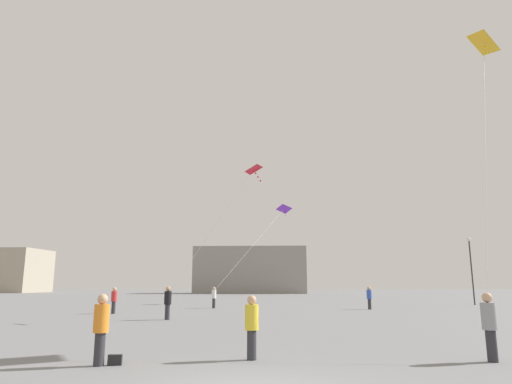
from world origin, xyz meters
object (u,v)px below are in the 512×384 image
(kite_amber_delta, at_px, (487,45))
(building_left_hall, at_px, (8,271))
(kite_violet_delta, at_px, (285,211))
(person_in_grey, at_px, (492,324))
(kite_crimson_delta, at_px, (253,172))
(person_in_black, at_px, (170,301))
(handbag_beside_flyer, at_px, (117,360))
(person_in_red, at_px, (116,299))
(person_in_yellow, at_px, (254,324))
(lamppost_east, at_px, (473,260))
(person_in_blue, at_px, (371,297))
(building_centre_hall, at_px, (252,270))
(person_in_orange, at_px, (103,326))
(person_in_white, at_px, (216,296))

(kite_amber_delta, xyz_separation_m, building_left_hall, (-63.73, 85.56, -6.06))
(kite_violet_delta, bearing_deg, building_left_hall, 136.26)
(building_left_hall, bearing_deg, kite_violet_delta, -43.74)
(person_in_grey, xyz_separation_m, kite_violet_delta, (-3.07, 34.16, 8.31))
(kite_crimson_delta, height_order, kite_violet_delta, kite_violet_delta)
(person_in_black, distance_m, kite_violet_delta, 23.68)
(kite_crimson_delta, xyz_separation_m, handbag_beside_flyer, (-3.08, -13.76, -7.97))
(person_in_red, relative_size, person_in_yellow, 1.04)
(person_in_grey, relative_size, lamppost_east, 0.27)
(person_in_blue, xyz_separation_m, kite_violet_delta, (-5.75, 10.97, 8.30))
(building_left_hall, bearing_deg, building_centre_hall, -9.15)
(building_centre_hall, bearing_deg, person_in_red, -97.35)
(person_in_blue, bearing_deg, person_in_grey, -23.69)
(person_in_red, distance_m, kite_crimson_delta, 12.49)
(person_in_orange, xyz_separation_m, building_centre_hall, (2.57, 81.35, 3.65))
(kite_violet_delta, distance_m, lamppost_east, 18.17)
(person_in_red, height_order, person_in_black, person_in_black)
(kite_crimson_delta, xyz_separation_m, building_left_hall, (-54.86, 76.19, -3.44))
(person_in_red, relative_size, building_centre_hall, 0.07)
(person_in_yellow, xyz_separation_m, building_centre_hall, (-1.00, 80.50, 3.68))
(person_in_black, relative_size, person_in_white, 1.06)
(person_in_blue, distance_m, kite_amber_delta, 21.57)
(building_centre_hall, distance_m, handbag_beside_flyer, 81.40)
(person_in_yellow, distance_m, person_in_white, 24.83)
(person_in_orange, height_order, person_in_blue, person_in_blue)
(lamppost_east, xyz_separation_m, handbag_beside_flyer, (-23.06, -30.78, -3.85))
(person_in_orange, height_order, building_centre_hall, building_centre_hall)
(person_in_orange, relative_size, person_in_white, 1.00)
(kite_amber_delta, bearing_deg, person_in_white, 119.65)
(person_in_yellow, height_order, person_in_white, person_in_white)
(person_in_blue, xyz_separation_m, person_in_white, (-11.82, 1.76, -0.02))
(kite_amber_delta, distance_m, handbag_beside_flyer, 16.57)
(building_centre_hall, bearing_deg, person_in_yellow, -89.29)
(person_in_orange, height_order, building_left_hall, building_left_hall)
(kite_crimson_delta, bearing_deg, building_left_hall, 125.75)
(kite_crimson_delta, relative_size, lamppost_east, 1.19)
(person_in_blue, height_order, lamppost_east, lamppost_east)
(kite_crimson_delta, relative_size, handbag_beside_flyer, 22.73)
(person_in_white, bearing_deg, person_in_orange, 171.41)
(person_in_yellow, bearing_deg, person_in_blue, -5.67)
(person_in_yellow, distance_m, person_in_blue, 24.43)
(kite_amber_delta, distance_m, kite_violet_delta, 30.80)
(person_in_grey, bearing_deg, person_in_yellow, 125.19)
(building_left_hall, bearing_deg, person_in_red, -57.17)
(person_in_red, relative_size, kite_amber_delta, 0.17)
(lamppost_east, bearing_deg, building_centre_hall, 112.43)
(kite_violet_delta, bearing_deg, person_in_black, -109.72)
(handbag_beside_flyer, bearing_deg, person_in_grey, 2.72)
(person_in_orange, height_order, person_in_yellow, person_in_orange)
(kite_crimson_delta, height_order, building_centre_hall, building_centre_hall)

